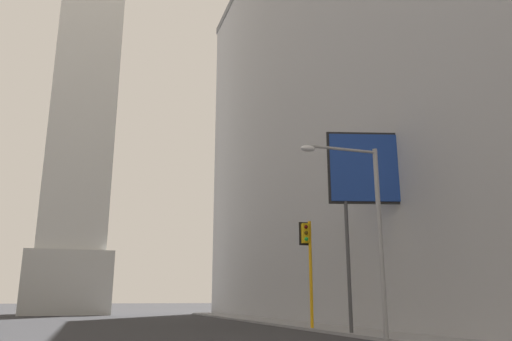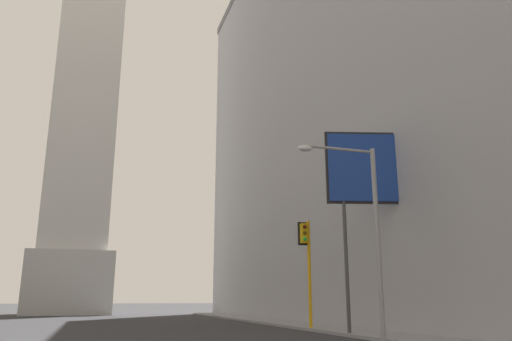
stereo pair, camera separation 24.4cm
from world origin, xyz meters
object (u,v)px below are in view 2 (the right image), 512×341
Objects in this scene: obelisk at (92,50)px; billboard_sign at (375,174)px; traffic_light_mid_right at (307,257)px; street_lamp at (364,217)px.

obelisk reaches higher than billboard_sign.
traffic_light_mid_right is at bearing -68.50° from obelisk.
traffic_light_mid_right is 0.74× the size of street_lamp.
billboard_sign reaches higher than street_lamp.
obelisk is 46.73m from traffic_light_mid_right.
billboard_sign is (1.82, -4.65, 3.85)m from traffic_light_mid_right.
street_lamp is at bearing -95.22° from traffic_light_mid_right.
billboard_sign is at bearing -68.51° from obelisk.
street_lamp is at bearing -130.29° from billboard_sign.
billboard_sign is at bearing -68.58° from traffic_light_mid_right.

